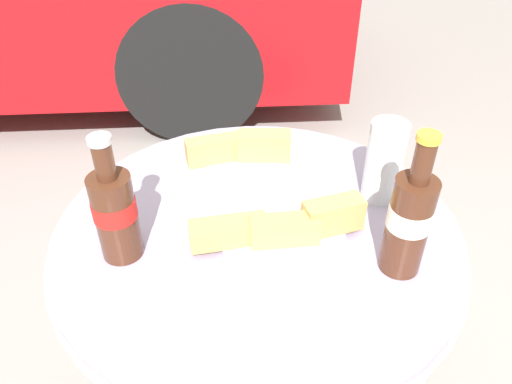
# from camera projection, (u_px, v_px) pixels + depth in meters

# --- Properties ---
(bistro_table) EXTENTS (0.74, 0.74, 0.74)m
(bistro_table) POSITION_uv_depth(u_px,v_px,m) (257.00, 285.00, 0.99)
(bistro_table) COLOR #B7B7BC
(bistro_table) RESTS_ON ground_plane
(cola_bottle_left) EXTENTS (0.07, 0.07, 0.25)m
(cola_bottle_left) POSITION_uv_depth(u_px,v_px,m) (409.00, 220.00, 0.76)
(cola_bottle_left) COLOR #4C2819
(cola_bottle_left) RESTS_ON bistro_table
(cola_bottle_right) EXTENTS (0.07, 0.07, 0.23)m
(cola_bottle_right) POSITION_uv_depth(u_px,v_px,m) (115.00, 211.00, 0.79)
(cola_bottle_right) COLOR #4C2819
(cola_bottle_right) RESTS_ON bistro_table
(drinking_glass) EXTENTS (0.07, 0.07, 0.16)m
(drinking_glass) POSITION_uv_depth(u_px,v_px,m) (384.00, 165.00, 0.92)
(drinking_glass) COLOR black
(drinking_glass) RESTS_ON bistro_table
(lunch_plate_near) EXTENTS (0.30, 0.21, 0.07)m
(lunch_plate_near) POSITION_uv_depth(u_px,v_px,m) (283.00, 232.00, 0.85)
(lunch_plate_near) COLOR white
(lunch_plate_near) RESTS_ON bistro_table
(lunch_plate_far) EXTENTS (0.24, 0.24, 0.07)m
(lunch_plate_far) POSITION_uv_depth(u_px,v_px,m) (242.00, 154.00, 1.05)
(lunch_plate_far) COLOR white
(lunch_plate_far) RESTS_ON bistro_table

